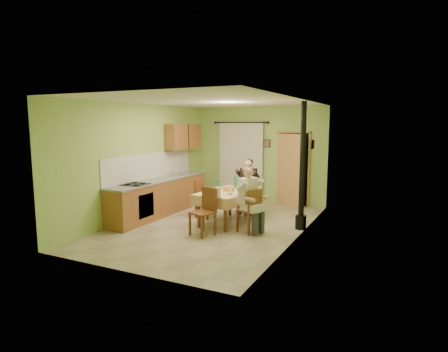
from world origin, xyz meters
The scene contains 17 objects.
floor centered at (0.00, 0.00, 0.00)m, with size 4.00×6.00×0.01m, color tan.
room_shell centered at (0.00, 0.00, 1.82)m, with size 4.04×6.04×2.82m.
kitchen_run centered at (-1.71, 0.40, 0.48)m, with size 0.64×3.64×1.56m.
upper_cabinets centered at (-1.82, 1.70, 1.95)m, with size 0.35×1.40×0.70m, color brown.
curtain centered at (-0.55, 2.90, 1.26)m, with size 1.70×0.07×2.22m.
doorway centered at (1.03, 2.88, 1.05)m, with size 0.96×0.43×2.15m.
dining_table centered at (0.23, 0.34, 0.38)m, with size 1.14×1.71×0.76m.
tableware centered at (0.24, 0.24, 0.83)m, with size 0.75×1.61×0.33m.
chair_far centered at (0.30, 1.39, 0.29)m, with size 0.41×0.41×0.95m.
chair_near centered at (0.17, -0.75, 0.29)m, with size 0.55×0.55×1.00m.
chair_right centered at (0.97, -0.14, 0.29)m, with size 0.52×0.52×0.96m.
chair_left centered at (-0.51, 0.58, 0.29)m, with size 0.43×0.43×0.95m.
man_far centered at (0.30, 1.40, 0.88)m, with size 0.59×0.47×1.39m.
man_right centered at (0.96, -0.14, 0.88)m, with size 0.60×0.65×1.39m.
stove_flue centered at (1.90, 0.60, 1.02)m, with size 0.24×0.24×2.80m.
picture_back centered at (0.25, 2.97, 1.75)m, with size 0.19×0.03×0.23m, color black.
picture_right centered at (1.97, 1.20, 1.85)m, with size 0.03×0.31×0.21m, color brown.
Camera 1 is at (3.90, -7.40, 2.33)m, focal length 30.00 mm.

